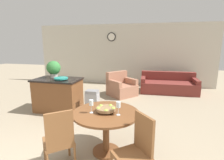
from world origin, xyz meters
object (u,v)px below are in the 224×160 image
at_px(teal_bowl, 61,78).
at_px(dining_chair_near_left, 59,138).
at_px(dining_chair_near_right, 137,148).
at_px(wine_glass_right, 118,105).
at_px(wine_glass_left, 91,103).
at_px(potted_plant, 54,68).
at_px(fruit_bowl, 106,109).
at_px(armchair, 121,88).
at_px(couch, 168,85).
at_px(kitchen_island, 58,95).
at_px(dining_table, 106,121).
at_px(trash_bin, 92,102).

bearing_deg(teal_bowl, dining_chair_near_left, -61.99).
relative_size(dining_chair_near_right, wine_glass_right, 4.30).
height_order(wine_glass_left, potted_plant, potted_plant).
bearing_deg(dining_chair_near_left, fruit_bowl, 5.89).
xyz_separation_m(wine_glass_left, armchair, (-0.14, 3.52, -0.63)).
relative_size(fruit_bowl, teal_bowl, 0.92).
relative_size(wine_glass_right, couch, 0.11).
xyz_separation_m(fruit_bowl, couch, (1.33, 4.27, -0.53)).
relative_size(dining_chair_near_right, teal_bowl, 2.69).
distance_m(dining_chair_near_right, wine_glass_left, 1.00).
xyz_separation_m(wine_glass_right, couch, (1.10, 4.35, -0.65)).
bearing_deg(armchair, couch, -22.97).
bearing_deg(kitchen_island, potted_plant, 141.55).
distance_m(dining_chair_near_right, fruit_bowl, 0.85).
height_order(kitchen_island, potted_plant, potted_plant).
bearing_deg(wine_glass_right, potted_plant, 141.14).
xyz_separation_m(dining_chair_near_left, dining_chair_near_right, (1.12, 0.02, 0.00)).
bearing_deg(armchair, dining_chair_near_right, -126.16).
xyz_separation_m(couch, armchair, (-1.69, -0.84, 0.02)).
bearing_deg(dining_chair_near_left, dining_table, 5.85).
relative_size(dining_table, teal_bowl, 3.12).
relative_size(wine_glass_left, potted_plant, 0.47).
height_order(dining_chair_near_left, wine_glass_left, wine_glass_left).
height_order(kitchen_island, couch, kitchen_island).
height_order(dining_table, potted_plant, potted_plant).
bearing_deg(wine_glass_right, wine_glass_left, -178.17).
distance_m(couch, armchair, 1.89).
height_order(wine_glass_right, potted_plant, potted_plant).
height_order(dining_chair_near_left, fruit_bowl, dining_chair_near_left).
distance_m(dining_chair_near_left, wine_glass_right, 1.01).
relative_size(wine_glass_left, wine_glass_right, 1.00).
bearing_deg(teal_bowl, wine_glass_left, -47.76).
relative_size(fruit_bowl, kitchen_island, 0.26).
bearing_deg(dining_chair_near_right, trash_bin, -6.94).
bearing_deg(teal_bowl, wine_glass_right, -39.67).
relative_size(dining_chair_near_right, wine_glass_left, 4.30).
height_order(dining_chair_near_right, kitchen_island, dining_chair_near_right).
bearing_deg(dining_table, couch, 72.69).
height_order(teal_bowl, armchair, teal_bowl).
bearing_deg(dining_chair_near_right, kitchen_island, 8.27).
xyz_separation_m(dining_chair_near_right, trash_bin, (-1.38, 2.11, -0.19)).
xyz_separation_m(kitchen_island, couch, (3.14, 2.70, -0.19)).
distance_m(fruit_bowl, kitchen_island, 2.42).
bearing_deg(couch, dining_table, -109.45).
distance_m(dining_table, kitchen_island, 2.40).
xyz_separation_m(wine_glass_left, wine_glass_right, (0.45, 0.01, 0.00)).
bearing_deg(teal_bowl, couch, 43.30).
relative_size(wine_glass_left, teal_bowl, 0.63).
xyz_separation_m(dining_table, teal_bowl, (-1.64, 1.47, 0.38)).
bearing_deg(dining_chair_near_left, kitchen_island, 80.45).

